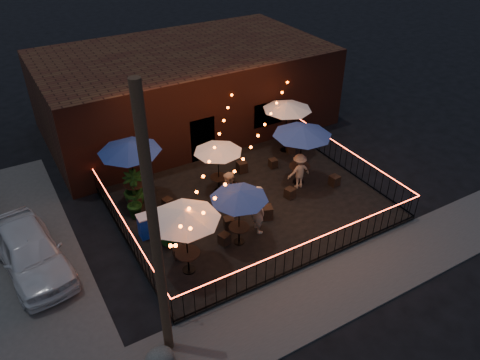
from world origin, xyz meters
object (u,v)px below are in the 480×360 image
object	(u,v)px
utility_pole	(155,239)
cafe_table_2	(239,196)
cafe_table_3	(218,149)
cafe_table_4	(302,132)
cooler	(148,225)
cafe_table_0	(184,216)
cafe_table_5	(287,107)
boulder	(160,358)
cafe_table_1	(129,148)

from	to	relation	value
utility_pole	cafe_table_2	world-z (taller)	utility_pole
cafe_table_3	cafe_table_4	xyz separation A→B (m)	(3.21, -1.17, 0.45)
cafe_table_2	cooler	xyz separation A→B (m)	(-2.66, 1.98, -1.58)
utility_pole	cafe_table_0	world-z (taller)	utility_pole
cafe_table_2	cafe_table_3	size ratio (longest dim) A/B	0.95
cooler	cafe_table_4	bearing A→B (deg)	2.38
utility_pole	cafe_table_5	bearing A→B (deg)	39.11
boulder	cafe_table_4	bearing A→B (deg)	31.90
cafe_table_2	cafe_table_5	xyz separation A→B (m)	(5.22, 4.63, 0.22)
utility_pole	cooler	xyz separation A→B (m)	(1.23, 4.75, -3.39)
cafe_table_0	cafe_table_2	distance (m)	2.21
cafe_table_5	cooler	xyz separation A→B (m)	(-7.87, -2.65, -1.80)
utility_pole	cafe_table_0	xyz separation A→B (m)	(1.73, 2.38, -1.56)
utility_pole	cafe_table_5	world-z (taller)	utility_pole
utility_pole	cafe_table_2	xyz separation A→B (m)	(3.89, 2.77, -1.81)
utility_pole	boulder	bearing A→B (deg)	-135.32
cafe_table_2	cafe_table_4	world-z (taller)	cafe_table_4
cafe_table_3	boulder	bearing A→B (deg)	-129.19
cafe_table_0	cafe_table_3	world-z (taller)	cafe_table_0
cafe_table_1	cafe_table_2	world-z (taller)	cafe_table_1
cafe_table_1	cafe_table_4	xyz separation A→B (m)	(6.42, -2.21, -0.01)
cafe_table_3	boulder	world-z (taller)	cafe_table_3
utility_pole	cafe_table_2	size ratio (longest dim) A/B	3.59
boulder	cafe_table_2	bearing A→B (deg)	36.50
cafe_table_5	cooler	distance (m)	8.50
cafe_table_2	cafe_table_5	world-z (taller)	cafe_table_5
cafe_table_1	boulder	distance (m)	8.07
cafe_table_5	cafe_table_1	bearing A→B (deg)	-177.22
cafe_table_0	cafe_table_3	xyz separation A→B (m)	(3.08, 3.62, -0.31)
cafe_table_2	cafe_table_4	distance (m)	4.63
boulder	cafe_table_5	bearing A→B (deg)	39.39
cafe_table_3	cooler	world-z (taller)	cafe_table_3
cafe_table_4	cafe_table_1	bearing A→B (deg)	161.01
cafe_table_2	cafe_table_4	bearing A→B (deg)	26.54
cafe_table_1	cafe_table_3	size ratio (longest dim) A/B	1.35
utility_pole	cafe_table_1	xyz separation A→B (m)	(1.60, 7.04, -1.41)
cafe_table_0	cafe_table_4	bearing A→B (deg)	21.30
utility_pole	cafe_table_2	bearing A→B (deg)	35.43
cafe_table_1	cafe_table_4	world-z (taller)	cafe_table_1
cafe_table_1	boulder	bearing A→B (deg)	-105.28
cafe_table_2	cafe_table_5	size ratio (longest dim) A/B	0.90
cafe_table_0	cafe_table_1	xyz separation A→B (m)	(-0.13, 4.66, 0.15)
boulder	cafe_table_0	bearing A→B (deg)	52.37
cafe_table_2	boulder	world-z (taller)	cafe_table_2
cafe_table_1	cafe_table_4	distance (m)	6.79
cafe_table_4	cafe_table_0	bearing A→B (deg)	-158.70
utility_pole	cooler	world-z (taller)	utility_pole
cooler	cafe_table_3	bearing A→B (deg)	20.98
cafe_table_4	cooler	distance (m)	7.07
cafe_table_3	cafe_table_1	bearing A→B (deg)	162.05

